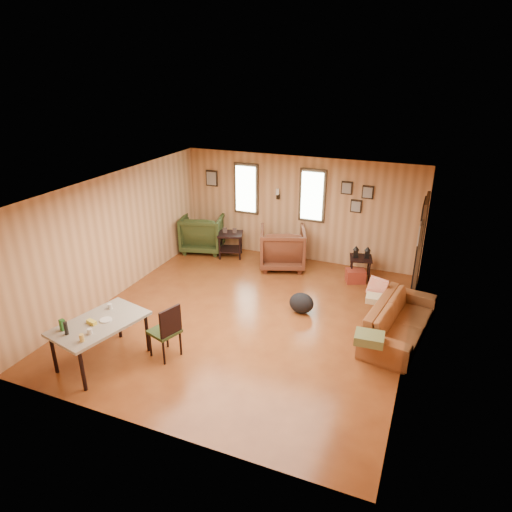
{
  "coord_description": "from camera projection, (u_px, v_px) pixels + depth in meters",
  "views": [
    {
      "loc": [
        2.88,
        -6.61,
        4.25
      ],
      "look_at": [
        0.0,
        0.4,
        1.05
      ],
      "focal_mm": 32.0,
      "sensor_mm": 36.0,
      "label": 1
    }
  ],
  "objects": [
    {
      "name": "recliner_green",
      "position": [
        203.0,
        231.0,
        11.09
      ],
      "size": [
        1.17,
        1.12,
        1.0
      ],
      "primitive_type": "imported",
      "rotation": [
        0.0,
        0.0,
        -2.88
      ],
      "color": "#283518",
      "rests_on": "ground"
    },
    {
      "name": "end_table",
      "position": [
        230.0,
        240.0,
        10.76
      ],
      "size": [
        0.7,
        0.67,
        0.72
      ],
      "rotation": [
        0.0,
        0.0,
        0.34
      ],
      "color": "black",
      "rests_on": "ground"
    },
    {
      "name": "cooler",
      "position": [
        355.0,
        276.0,
        9.57
      ],
      "size": [
        0.47,
        0.41,
        0.28
      ],
      "rotation": [
        0.0,
        0.0,
        0.41
      ],
      "color": "maroon",
      "rests_on": "ground"
    },
    {
      "name": "room",
      "position": [
        262.0,
        252.0,
        8.0
      ],
      "size": [
        5.54,
        6.04,
        2.44
      ],
      "color": "brown",
      "rests_on": "ground"
    },
    {
      "name": "side_table",
      "position": [
        361.0,
        256.0,
        9.63
      ],
      "size": [
        0.55,
        0.55,
        0.73
      ],
      "rotation": [
        0.0,
        0.0,
        0.22
      ],
      "color": "black",
      "rests_on": "ground"
    },
    {
      "name": "dining_chair",
      "position": [
        167.0,
        329.0,
        6.97
      ],
      "size": [
        0.52,
        0.52,
        0.9
      ],
      "rotation": [
        0.0,
        0.0,
        -0.32
      ],
      "color": "#283518",
      "rests_on": "ground"
    },
    {
      "name": "sofa",
      "position": [
        401.0,
        315.0,
        7.56
      ],
      "size": [
        0.91,
        2.13,
        0.81
      ],
      "primitive_type": "imported",
      "rotation": [
        0.0,
        0.0,
        1.42
      ],
      "color": "brown",
      "rests_on": "ground"
    },
    {
      "name": "sofa_pillows",
      "position": [
        373.0,
        313.0,
        7.41
      ],
      "size": [
        0.55,
        1.84,
        0.38
      ],
      "rotation": [
        0.0,
        0.0,
        0.07
      ],
      "color": "#525C33",
      "rests_on": "sofa"
    },
    {
      "name": "backpack",
      "position": [
        301.0,
        303.0,
        8.37
      ],
      "size": [
        0.48,
        0.37,
        0.39
      ],
      "rotation": [
        0.0,
        0.0,
        -0.07
      ],
      "color": "black",
      "rests_on": "ground"
    },
    {
      "name": "recliner_brown",
      "position": [
        282.0,
        246.0,
        10.17
      ],
      "size": [
        1.24,
        1.2,
        1.01
      ],
      "primitive_type": "imported",
      "rotation": [
        0.0,
        0.0,
        3.5
      ],
      "color": "#4F2717",
      "rests_on": "ground"
    },
    {
      "name": "dining_table",
      "position": [
        99.0,
        326.0,
        6.81
      ],
      "size": [
        1.11,
        1.51,
        0.9
      ],
      "rotation": [
        0.0,
        0.0,
        -0.23
      ],
      "color": "gray",
      "rests_on": "ground"
    }
  ]
}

